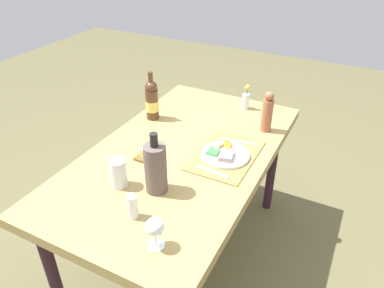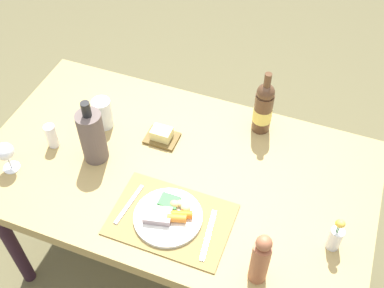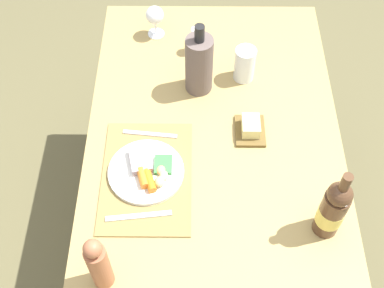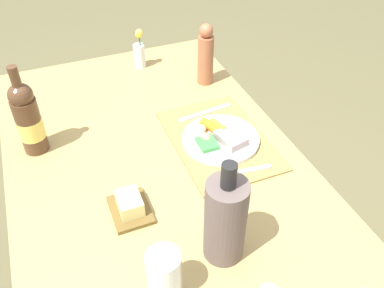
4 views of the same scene
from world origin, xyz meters
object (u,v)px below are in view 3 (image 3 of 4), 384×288
at_px(knife, 139,216).
at_px(dinner_plate, 147,171).
at_px(salt_shaker, 197,40).
at_px(wine_glass, 155,16).
at_px(wine_bottle, 333,209).
at_px(butter_dish, 250,128).
at_px(fork, 150,134).
at_px(dining_table, 214,170).
at_px(water_tumbler, 244,66).
at_px(cooler_bottle, 199,64).
at_px(pepper_mill, 99,264).

bearing_deg(knife, dinner_plate, 166.96).
bearing_deg(salt_shaker, wine_glass, -119.08).
bearing_deg(wine_bottle, butter_dish, -150.48).
bearing_deg(fork, dinner_plate, 5.79).
height_order(dining_table, water_tumbler, water_tumbler).
height_order(butter_dish, wine_bottle, wine_bottle).
bearing_deg(fork, knife, 2.74).
bearing_deg(water_tumbler, knife, -30.86).
relative_size(water_tumbler, cooler_bottle, 0.46).
height_order(fork, cooler_bottle, cooler_bottle).
relative_size(dinner_plate, fork, 1.32).
xyz_separation_m(knife, wine_glass, (-0.81, 0.01, 0.08)).
distance_m(dinner_plate, water_tumbler, 0.54).
relative_size(knife, butter_dish, 1.54).
distance_m(knife, butter_dish, 0.48).
relative_size(knife, wine_glass, 1.54).
bearing_deg(wine_bottle, knife, -93.14).
xyz_separation_m(fork, butter_dish, (-0.02, 0.34, 0.01)).
relative_size(fork, wine_bottle, 0.63).
distance_m(butter_dish, wine_glass, 0.59).
relative_size(fork, salt_shaker, 1.74).
distance_m(water_tumbler, butter_dish, 0.26).
height_order(water_tumbler, butter_dish, water_tumbler).
bearing_deg(knife, pepper_mill, -29.87).
bearing_deg(butter_dish, salt_shaker, -155.19).
distance_m(pepper_mill, wine_bottle, 0.66).
bearing_deg(wine_bottle, water_tumbler, -160.90).
distance_m(dining_table, cooler_bottle, 0.37).
height_order(fork, pepper_mill, pepper_mill).
xyz_separation_m(dining_table, wine_bottle, (0.25, 0.32, 0.19)).
bearing_deg(dining_table, butter_dish, 131.33).
relative_size(water_tumbler, wine_bottle, 0.46).
bearing_deg(fork, pepper_mill, -5.32).
bearing_deg(cooler_bottle, water_tumbler, 107.01).
distance_m(fork, knife, 0.31).
bearing_deg(dining_table, cooler_bottle, -170.65).
bearing_deg(fork, wine_glass, -173.50).
bearing_deg(dining_table, water_tumbler, 162.67).
relative_size(dining_table, salt_shaker, 14.33).
bearing_deg(fork, cooler_bottle, 149.43).
bearing_deg(salt_shaker, dining_table, 6.68).
xyz_separation_m(fork, cooler_bottle, (-0.22, 0.16, 0.11)).
relative_size(dining_table, wine_bottle, 5.22).
bearing_deg(pepper_mill, wine_glass, 174.46).
bearing_deg(wine_bottle, wine_glass, -147.00).
height_order(dinner_plate, knife, dinner_plate).
height_order(dinner_plate, water_tumbler, water_tumbler).
xyz_separation_m(cooler_bottle, wine_bottle, (0.56, 0.38, -0.00)).
height_order(knife, water_tumbler, water_tumbler).
relative_size(cooler_bottle, wine_bottle, 0.99).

